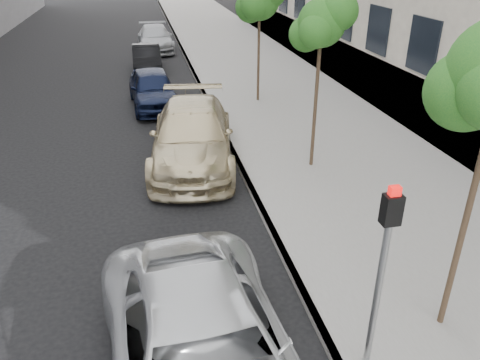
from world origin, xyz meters
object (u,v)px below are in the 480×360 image
object	(u,v)px
signal_pole	(383,261)
sedan_blue	(153,89)
tree_mid	(323,23)
suv	(192,135)
sedan_rear	(155,38)
sedan_black	(147,59)

from	to	relation	value
signal_pole	sedan_blue	world-z (taller)	signal_pole
tree_mid	suv	size ratio (longest dim) A/B	0.82
suv	sedan_rear	size ratio (longest dim) A/B	1.15
sedan_blue	sedan_black	distance (m)	6.04
sedan_rear	suv	bearing A→B (deg)	-89.98
sedan_black	tree_mid	bearing A→B (deg)	-71.48
suv	sedan_black	bearing A→B (deg)	102.68
tree_mid	sedan_black	bearing A→B (deg)	108.39
sedan_blue	sedan_rear	size ratio (longest dim) A/B	0.87
signal_pole	sedan_rear	distance (m)	25.51
sedan_black	suv	bearing A→B (deg)	-85.10
signal_pole	tree_mid	bearing A→B (deg)	76.64
suv	sedan_black	xyz separation A→B (m)	(-0.98, 11.71, -0.19)
tree_mid	signal_pole	bearing A→B (deg)	-103.22
tree_mid	sedan_blue	world-z (taller)	tree_mid
suv	sedan_rear	bearing A→B (deg)	98.90
sedan_black	sedan_rear	xyz separation A→B (m)	(0.68, 5.38, 0.08)
tree_mid	sedan_rear	xyz separation A→B (m)	(-3.62, 18.33, -3.36)
sedan_rear	sedan_black	bearing A→B (deg)	-98.19
signal_pole	sedan_blue	bearing A→B (deg)	100.33
tree_mid	sedan_blue	xyz separation A→B (m)	(-4.24, 6.91, -3.35)
tree_mid	suv	distance (m)	4.81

